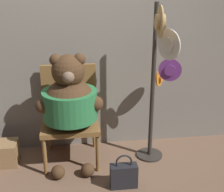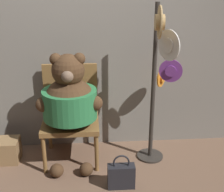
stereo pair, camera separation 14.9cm
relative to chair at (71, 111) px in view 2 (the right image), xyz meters
The scene contains 7 objects.
ground_plane 0.65m from the chair, 75.44° to the right, with size 14.00×14.00×0.00m, color brown.
wall_back 0.86m from the chair, 70.14° to the left, with size 8.00×0.10×2.65m.
chair is the anchor object (origin of this frame).
teddy_bear 0.26m from the chair, 87.77° to the right, with size 0.64×0.57×1.18m.
hat_display_rack 0.99m from the chair, 11.93° to the right, with size 0.40×0.57×1.62m.
handbag_on_ground 0.87m from the chair, 52.44° to the right, with size 0.25×0.11×0.34m.
wooden_crate 0.79m from the chair, behind, with size 0.24×0.24×0.24m.
Camera 2 is at (0.11, -2.62, 1.83)m, focal length 50.00 mm.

